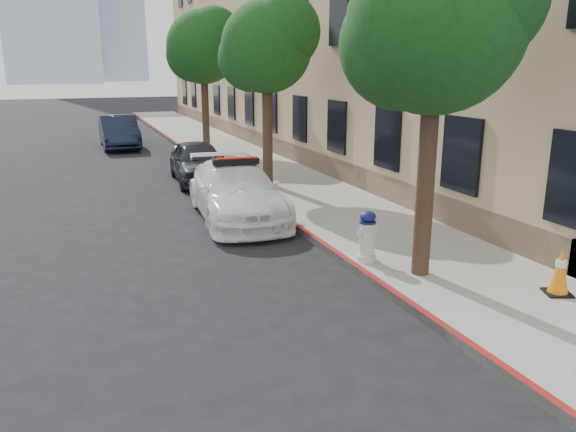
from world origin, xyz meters
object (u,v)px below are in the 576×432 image
(fire_hydrant, at_px, (367,237))
(parked_car_mid, at_px, (198,162))
(police_car, at_px, (237,191))
(parked_car_far, at_px, (119,132))
(traffic_cone, at_px, (560,272))

(fire_hydrant, bearing_deg, parked_car_mid, 96.25)
(police_car, height_order, parked_car_mid, police_car)
(police_car, relative_size, parked_car_mid, 1.25)
(fire_hydrant, bearing_deg, police_car, 105.43)
(police_car, bearing_deg, parked_car_far, 100.85)
(police_car, distance_m, fire_hydrant, 4.41)
(traffic_cone, bearing_deg, police_car, 116.18)
(parked_car_mid, height_order, parked_car_far, parked_car_far)
(police_car, distance_m, traffic_cone, 7.47)
(parked_car_mid, height_order, traffic_cone, parked_car_mid)
(parked_car_mid, bearing_deg, parked_car_far, 103.94)
(traffic_cone, bearing_deg, parked_car_mid, 105.57)
(parked_car_far, bearing_deg, parked_car_mid, -79.57)
(police_car, xyz_separation_m, parked_car_far, (-1.56, 13.71, 0.04))
(parked_car_mid, bearing_deg, traffic_cone, -71.00)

